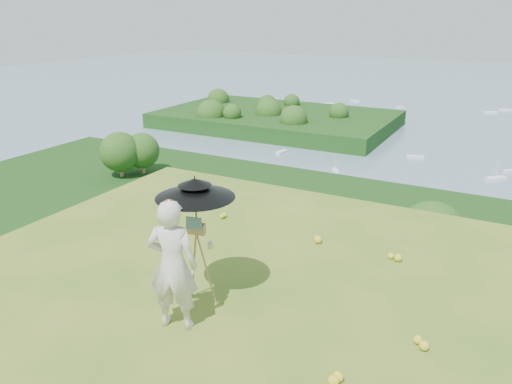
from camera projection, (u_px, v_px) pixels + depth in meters
The scene contains 9 objects.
shoreline_tier at pixel (479, 279), 79.67m from camera, with size 170.00×28.00×8.00m, color gray.
peninsula at pixel (277, 112), 176.97m from camera, with size 90.00×60.00×12.00m, color black, non-canonical shape.
slope_trees at pixel (469, 270), 39.37m from camera, with size 110.00×50.00×6.00m, color #224815, non-canonical shape.
harbor_town at pixel (485, 243), 77.47m from camera, with size 110.00×22.00×5.00m, color beige, non-canonical shape.
moored_boats at pixel (464, 141), 155.79m from camera, with size 140.00×140.00×0.70m, color white, non-canonical shape.
painter at pixel (173, 265), 6.67m from camera, with size 0.69×0.45×1.88m, color beige.
field_easel at pixel (197, 261), 7.27m from camera, with size 0.54×0.54×1.43m, color olive, non-canonical shape.
sun_umbrella at pixel (196, 204), 7.00m from camera, with size 1.13×1.13×0.84m, color black, non-canonical shape.
painter_cap at pixel (169, 203), 6.37m from camera, with size 0.20×0.24×0.10m, color #C66C79, non-canonical shape.
Camera 1 is at (1.62, -3.78, 4.12)m, focal length 35.00 mm.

